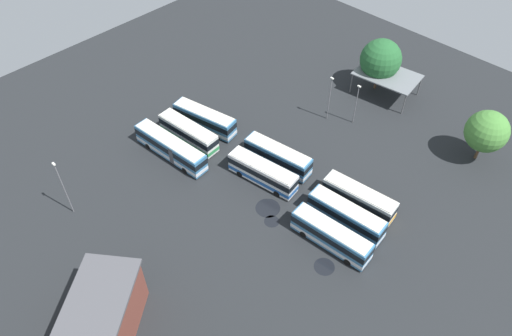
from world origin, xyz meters
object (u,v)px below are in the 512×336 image
(bus_row0_slot1, at_px, (346,216))
(lamp_post_by_building, at_px, (356,103))
(bus_row2_slot2, at_px, (171,148))
(lamp_post_far_corner, at_px, (330,97))
(bus_row2_slot1, at_px, (188,133))
(maintenance_shelter, at_px, (387,75))
(lamp_post_near_entrance, at_px, (63,187))
(bus_row0_slot2, at_px, (331,236))
(depot_building, at_px, (101,322))
(bus_row1_slot1, at_px, (263,172))
(bus_row1_slot0, at_px, (278,157))
(tree_south_edge, at_px, (487,131))
(bus_row0_slot0, at_px, (359,198))
(bus_row2_slot0, at_px, (205,119))
(tree_northwest, at_px, (381,60))

(bus_row0_slot1, relative_size, lamp_post_by_building, 1.49)
(bus_row2_slot2, relative_size, lamp_post_far_corner, 1.64)
(lamp_post_far_corner, bearing_deg, bus_row2_slot1, 58.26)
(maintenance_shelter, distance_m, lamp_post_near_entrance, 55.18)
(bus_row0_slot2, bearing_deg, depot_building, 69.71)
(bus_row1_slot1, relative_size, lamp_post_far_corner, 1.34)
(bus_row2_slot2, relative_size, maintenance_shelter, 1.18)
(bus_row1_slot1, xyz_separation_m, lamp_post_by_building, (-1.59, -20.16, 2.26))
(lamp_post_near_entrance, bearing_deg, lamp_post_far_corner, -107.51)
(bus_row1_slot1, height_order, bus_row2_slot1, same)
(lamp_post_by_building, bearing_deg, bus_row1_slot0, 82.12)
(lamp_post_far_corner, bearing_deg, tree_south_edge, -159.25)
(bus_row0_slot0, bearing_deg, bus_row1_slot1, 23.49)
(lamp_post_near_entrance, xyz_separation_m, lamp_post_by_building, (-16.50, -42.66, -1.05))
(bus_row1_slot0, relative_size, bus_row2_slot1, 1.00)
(bus_row0_slot2, height_order, bus_row1_slot0, same)
(bus_row2_slot0, relative_size, lamp_post_near_entrance, 1.19)
(maintenance_shelter, bearing_deg, tree_south_edge, 168.51)
(lamp_post_near_entrance, bearing_deg, depot_building, 159.57)
(bus_row2_slot2, bearing_deg, maintenance_shelter, -111.73)
(maintenance_shelter, distance_m, lamp_post_by_building, 10.25)
(tree_south_edge, bearing_deg, bus_row2_slot0, 34.57)
(bus_row0_slot0, distance_m, lamp_post_near_entrance, 39.73)
(bus_row0_slot1, relative_size, tree_northwest, 1.15)
(bus_row1_slot1, distance_m, tree_northwest, 31.05)
(lamp_post_by_building, bearing_deg, tree_northwest, -75.00)
(bus_row0_slot1, xyz_separation_m, tree_south_edge, (-6.74, -24.49, 3.55))
(bus_row2_slot1, bearing_deg, maintenance_shelter, -115.28)
(bus_row0_slot2, height_order, bus_row2_slot0, same)
(bus_row0_slot0, bearing_deg, lamp_post_far_corner, -39.20)
(depot_building, height_order, tree_south_edge, tree_south_edge)
(tree_south_edge, bearing_deg, bus_row2_slot1, 39.22)
(bus_row2_slot1, height_order, depot_building, depot_building)
(bus_row1_slot0, height_order, tree_northwest, tree_northwest)
(bus_row2_slot0, relative_size, tree_south_edge, 1.31)
(bus_row1_slot1, distance_m, tree_south_edge, 33.48)
(bus_row2_slot2, height_order, lamp_post_by_building, lamp_post_by_building)
(bus_row1_slot0, bearing_deg, bus_row0_slot2, 157.75)
(bus_row0_slot0, xyz_separation_m, bus_row0_slot1, (-0.54, 3.68, 0.00))
(bus_row1_slot0, distance_m, lamp_post_far_corner, 14.33)
(lamp_post_by_building, bearing_deg, bus_row2_slot2, 59.72)
(bus_row0_slot1, height_order, depot_building, depot_building)
(maintenance_shelter, relative_size, lamp_post_far_corner, 1.38)
(bus_row1_slot1, height_order, lamp_post_near_entrance, lamp_post_near_entrance)
(bus_row0_slot2, height_order, tree_south_edge, tree_south_edge)
(bus_row2_slot1, xyz_separation_m, bus_row2_slot2, (-0.73, 4.13, 0.00))
(bus_row0_slot2, bearing_deg, tree_south_edge, -102.15)
(bus_row1_slot0, bearing_deg, bus_row2_slot0, 7.21)
(bus_row0_slot0, relative_size, lamp_post_by_building, 1.43)
(depot_building, relative_size, tree_northwest, 1.46)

